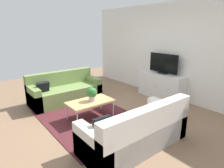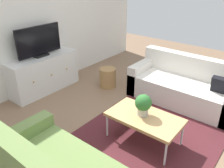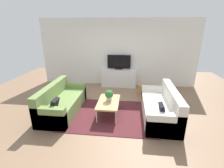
{
  "view_description": "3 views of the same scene",
  "coord_description": "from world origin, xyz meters",
  "px_view_note": "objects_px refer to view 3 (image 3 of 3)",
  "views": [
    {
      "loc": [
        3.44,
        -2.25,
        1.97
      ],
      "look_at": [
        0.0,
        0.48,
        0.72
      ],
      "focal_mm": 30.82,
      "sensor_mm": 36.0,
      "label": 1
    },
    {
      "loc": [
        -2.4,
        -1.45,
        2.24
      ],
      "look_at": [
        0.0,
        0.48,
        0.72
      ],
      "focal_mm": 37.49,
      "sensor_mm": 36.0,
      "label": 2
    },
    {
      "loc": [
        0.52,
        -4.16,
        2.37
      ],
      "look_at": [
        0.0,
        0.48,
        0.72
      ],
      "focal_mm": 26.03,
      "sensor_mm": 36.0,
      "label": 3
    }
  ],
  "objects_px": {
    "tv_console": "(119,78)",
    "flat_screen_tv": "(119,62)",
    "potted_plant": "(109,95)",
    "wicker_basket": "(142,90)",
    "couch_left_side": "(61,103)",
    "couch_right_side": "(162,108)",
    "coffee_table": "(108,102)"
  },
  "relations": [
    {
      "from": "couch_left_side",
      "to": "couch_right_side",
      "type": "distance_m",
      "value": 2.87
    },
    {
      "from": "couch_right_side",
      "to": "flat_screen_tv",
      "type": "distance_m",
      "value": 2.85
    },
    {
      "from": "couch_right_side",
      "to": "flat_screen_tv",
      "type": "bearing_deg",
      "value": 119.51
    },
    {
      "from": "flat_screen_tv",
      "to": "wicker_basket",
      "type": "distance_m",
      "value": 1.52
    },
    {
      "from": "coffee_table",
      "to": "potted_plant",
      "type": "xyz_separation_m",
      "value": [
        0.01,
        0.04,
        0.2
      ]
    },
    {
      "from": "couch_left_side",
      "to": "wicker_basket",
      "type": "relative_size",
      "value": 4.74
    },
    {
      "from": "wicker_basket",
      "to": "potted_plant",
      "type": "bearing_deg",
      "value": -124.56
    },
    {
      "from": "couch_left_side",
      "to": "couch_right_side",
      "type": "bearing_deg",
      "value": 0.0
    },
    {
      "from": "tv_console",
      "to": "flat_screen_tv",
      "type": "distance_m",
      "value": 0.65
    },
    {
      "from": "couch_right_side",
      "to": "wicker_basket",
      "type": "height_order",
      "value": "couch_right_side"
    },
    {
      "from": "couch_left_side",
      "to": "coffee_table",
      "type": "distance_m",
      "value": 1.41
    },
    {
      "from": "tv_console",
      "to": "flat_screen_tv",
      "type": "bearing_deg",
      "value": 90.0
    },
    {
      "from": "couch_right_side",
      "to": "tv_console",
      "type": "height_order",
      "value": "couch_right_side"
    },
    {
      "from": "potted_plant",
      "to": "tv_console",
      "type": "bearing_deg",
      "value": 87.64
    },
    {
      "from": "coffee_table",
      "to": "potted_plant",
      "type": "relative_size",
      "value": 3.26
    },
    {
      "from": "coffee_table",
      "to": "tv_console",
      "type": "distance_m",
      "value": 2.4
    },
    {
      "from": "potted_plant",
      "to": "tv_console",
      "type": "distance_m",
      "value": 2.36
    },
    {
      "from": "tv_console",
      "to": "wicker_basket",
      "type": "height_order",
      "value": "tv_console"
    },
    {
      "from": "couch_left_side",
      "to": "potted_plant",
      "type": "xyz_separation_m",
      "value": [
        1.42,
        0.02,
        0.31
      ]
    },
    {
      "from": "tv_console",
      "to": "flat_screen_tv",
      "type": "relative_size",
      "value": 1.51
    },
    {
      "from": "couch_right_side",
      "to": "flat_screen_tv",
      "type": "height_order",
      "value": "flat_screen_tv"
    },
    {
      "from": "potted_plant",
      "to": "flat_screen_tv",
      "type": "bearing_deg",
      "value": 87.66
    },
    {
      "from": "couch_left_side",
      "to": "tv_console",
      "type": "bearing_deg",
      "value": 57.51
    },
    {
      "from": "coffee_table",
      "to": "tv_console",
      "type": "relative_size",
      "value": 0.72
    },
    {
      "from": "coffee_table",
      "to": "flat_screen_tv",
      "type": "xyz_separation_m",
      "value": [
        0.11,
        2.41,
        0.63
      ]
    },
    {
      "from": "couch_right_side",
      "to": "coffee_table",
      "type": "height_order",
      "value": "couch_right_side"
    },
    {
      "from": "potted_plant",
      "to": "wicker_basket",
      "type": "distance_m",
      "value": 1.82
    },
    {
      "from": "wicker_basket",
      "to": "couch_right_side",
      "type": "bearing_deg",
      "value": -73.53
    },
    {
      "from": "couch_left_side",
      "to": "wicker_basket",
      "type": "bearing_deg",
      "value": 31.58
    },
    {
      "from": "wicker_basket",
      "to": "flat_screen_tv",
      "type": "bearing_deg",
      "value": 135.35
    },
    {
      "from": "tv_console",
      "to": "potted_plant",
      "type": "bearing_deg",
      "value": -92.36
    },
    {
      "from": "couch_right_side",
      "to": "flat_screen_tv",
      "type": "relative_size",
      "value": 2.05
    }
  ]
}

